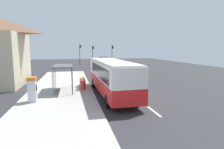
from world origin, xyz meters
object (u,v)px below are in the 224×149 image
recycling_bin_blue (83,84)px  traffic_light_median (93,52)px  sedan_far (102,62)px  recycling_bin_orange (82,83)px  ticket_machine (32,89)px  recycling_bin_yellow (82,82)px  recycling_bin_red (83,85)px  traffic_light_near_side (112,52)px  bus_shelter (60,71)px  white_van (105,61)px  sedan_near (98,60)px  traffic_light_far_side (80,51)px  bus (111,75)px

recycling_bin_blue → traffic_light_median: traffic_light_median is taller
sedan_far → recycling_bin_orange: bearing=-103.1°
ticket_machine → recycling_bin_yellow: ticket_machine is taller
recycling_bin_red → traffic_light_near_side: bearing=73.0°
ticket_machine → recycling_bin_red: size_ratio=2.04×
bus_shelter → recycling_bin_red: bearing=-0.1°
sedan_far → recycling_bin_blue: bearing=-102.8°
recycling_bin_orange → recycling_bin_yellow: size_ratio=1.00×
white_van → recycling_bin_orange: white_van is taller
recycling_bin_orange → recycling_bin_yellow: 0.70m
white_van → sedan_near: size_ratio=1.17×
sedan_near → recycling_bin_blue: sedan_near is taller
white_van → ticket_machine: bearing=-110.6°
recycling_bin_orange → traffic_light_far_side: size_ratio=0.18×
recycling_bin_red → bus_shelter: size_ratio=0.24×
recycling_bin_blue → traffic_light_far_side: (1.10, 31.90, 2.84)m
bus → recycling_bin_yellow: 4.91m
recycling_bin_blue → traffic_light_median: size_ratio=0.19×
ticket_machine → recycling_bin_orange: 6.46m
recycling_bin_blue → ticket_machine: bearing=-133.8°
ticket_machine → bus_shelter: bearing=62.2°
ticket_machine → recycling_bin_orange: (4.10, 4.97, -0.52)m
recycling_bin_red → recycling_bin_yellow: bearing=90.0°
bus → traffic_light_median: 35.45m
sedan_far → traffic_light_median: bearing=114.8°
recycling_bin_blue → white_van: bearing=74.8°
recycling_bin_red → recycling_bin_orange: same height
recycling_bin_red → bus_shelter: bearing=179.9°
ticket_machine → recycling_bin_blue: ticket_machine is taller
white_van → bus_shelter: size_ratio=1.30×
recycling_bin_red → traffic_light_far_side: 32.74m
bus → traffic_light_median: traffic_light_median is taller
sedan_far → bus_shelter: size_ratio=1.11×
white_van → traffic_light_near_side: traffic_light_near_side is taller
sedan_far → bus_shelter: (-8.71, -29.29, 1.31)m
recycling_bin_red → white_van: bearing=75.2°
bus → recycling_bin_orange: size_ratio=11.65×
recycling_bin_red → traffic_light_near_side: 33.35m
white_van → recycling_bin_yellow: bearing=-106.1°
traffic_light_median → ticket_machine: bearing=-103.2°
sedan_far → recycling_bin_blue: size_ratio=4.68×
recycling_bin_yellow → traffic_light_far_side: traffic_light_far_side is taller
recycling_bin_orange → traffic_light_near_side: 32.02m
recycling_bin_blue → traffic_light_median: bearing=82.0°
recycling_bin_orange → recycling_bin_yellow: bearing=90.0°
traffic_light_near_side → traffic_light_median: 5.34m
traffic_light_far_side → ticket_machine: bearing=-98.2°
recycling_bin_red → ticket_machine: bearing=-138.9°
recycling_bin_yellow → traffic_light_far_side: 30.65m
recycling_bin_red → traffic_light_median: (4.60, 33.40, 2.65)m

